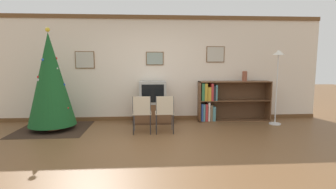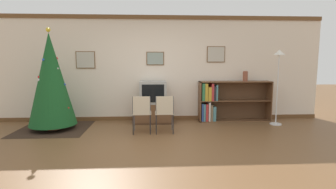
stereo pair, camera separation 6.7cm
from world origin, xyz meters
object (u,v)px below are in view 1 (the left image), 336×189
Objects in this scene: bookshelf at (221,101)px; standing_lamp at (278,68)px; vase at (245,76)px; christmas_tree at (50,80)px; tv_console at (153,113)px; folding_chair_right at (165,112)px; television at (153,92)px; folding_chair_left at (142,112)px.

standing_lamp is at bearing -21.75° from bookshelf.
christmas_tree is at bearing -172.96° from vase.
christmas_tree is 2.39× the size of tv_console.
christmas_tree reaches higher than folding_chair_right.
bookshelf is 1.60m from standing_lamp.
television is 0.80× the size of folding_chair_right.
folding_chair_right is 2.97m from standing_lamp.
folding_chair_left is 3.11× the size of vase.
standing_lamp is (3.25, 0.62, 0.92)m from folding_chair_left.
tv_console is at bearing 12.58° from christmas_tree.
folding_chair_left is at bearing -169.24° from standing_lamp.
christmas_tree reaches higher than standing_lamp.
tv_console is at bearing -178.44° from vase.
standing_lamp is (0.64, -0.45, 0.23)m from vase.
vase is 0.82m from standing_lamp.
television is 1.07m from folding_chair_right.
christmas_tree is 1.25× the size of standing_lamp.
bookshelf reaches higher than tv_console.
folding_chair_left is 0.44× the size of bookshelf.
standing_lamp is (1.24, -0.49, 0.88)m from bookshelf.
tv_console is 3.61× the size of vase.
vase is (2.12, 1.07, 0.69)m from folding_chair_right.
television reaches higher than bookshelf.
standing_lamp reaches higher than folding_chair_right.
folding_chair_left is at bearing 180.00° from folding_chair_right.
standing_lamp reaches higher than vase.
folding_chair_left is (-0.24, -1.00, 0.22)m from tv_console.
folding_chair_left is 2.30m from bookshelf.
folding_chair_right is at bearing -76.31° from television.
tv_console is 0.53× the size of standing_lamp.
vase is at bearing 26.75° from folding_chair_right.
television is (0.00, -0.00, 0.52)m from tv_console.
folding_chair_left is at bearing -151.04° from bookshelf.
standing_lamp is (2.76, 0.62, 0.92)m from folding_chair_right.
vase is at bearing 22.28° from folding_chair_left.
standing_lamp reaches higher than folding_chair_left.
christmas_tree is 1.22× the size of bookshelf.
tv_console is 1.16× the size of folding_chair_left.
christmas_tree is 2.50m from tv_console.
bookshelf reaches higher than folding_chair_left.
television is at bearing 76.31° from folding_chair_left.
folding_chair_right is at bearing 0.00° from folding_chair_left.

